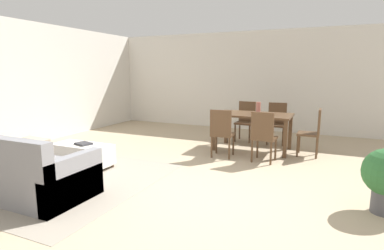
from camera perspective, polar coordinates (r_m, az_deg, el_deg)
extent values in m
plane|color=tan|center=(4.21, -0.42, -12.64)|extent=(10.80, 10.80, 0.00)
cube|color=silver|center=(8.69, 13.62, 7.85)|extent=(9.00, 0.12, 2.70)
cube|color=gray|center=(5.24, -23.91, -8.90)|extent=(3.00, 2.80, 0.01)
cube|color=gray|center=(4.81, -29.35, -8.41)|extent=(2.08, 0.92, 0.42)
cube|color=gray|center=(4.06, -21.20, -9.53)|extent=(0.14, 0.92, 0.62)
cube|color=tan|center=(4.64, -30.95, -4.17)|extent=(0.36, 0.11, 0.36)
cube|color=tan|center=(4.22, -26.55, -4.80)|extent=(0.41, 0.14, 0.41)
cube|color=silver|center=(5.59, -19.58, -5.06)|extent=(1.04, 0.47, 0.34)
cylinder|color=#513823|center=(6.09, -21.50, -5.91)|extent=(0.05, 0.05, 0.06)
cylinder|color=#513823|center=(5.47, -14.52, -7.28)|extent=(0.05, 0.05, 0.06)
cylinder|color=#513823|center=(5.85, -24.08, -6.72)|extent=(0.05, 0.05, 0.06)
cylinder|color=#513823|center=(5.20, -17.07, -8.30)|extent=(0.05, 0.05, 0.06)
cube|color=#513823|center=(6.45, 11.30, 1.89)|extent=(1.52, 0.87, 0.04)
cube|color=#513823|center=(7.05, 6.34, -0.43)|extent=(0.07, 0.07, 0.72)
cube|color=#513823|center=(6.76, 17.71, -1.29)|extent=(0.07, 0.07, 0.72)
cube|color=#513823|center=(6.36, 4.25, -1.54)|extent=(0.07, 0.07, 0.72)
cube|color=#513823|center=(6.03, 16.86, -2.56)|extent=(0.07, 0.07, 0.72)
cube|color=#513823|center=(5.91, 5.71, -1.74)|extent=(0.43, 0.43, 0.04)
cube|color=#513823|center=(5.69, 5.31, 0.43)|extent=(0.40, 0.07, 0.47)
cylinder|color=#513823|center=(6.16, 4.53, -3.39)|extent=(0.04, 0.04, 0.41)
cylinder|color=#513823|center=(6.08, 7.63, -3.62)|extent=(0.04, 0.04, 0.41)
cylinder|color=#513823|center=(5.84, 3.64, -4.11)|extent=(0.04, 0.04, 0.41)
cylinder|color=#513823|center=(5.76, 6.90, -4.37)|extent=(0.04, 0.04, 0.41)
cube|color=#513823|center=(5.70, 13.24, -2.38)|extent=(0.43, 0.43, 0.04)
cube|color=#513823|center=(5.48, 12.85, -0.13)|extent=(0.40, 0.07, 0.47)
cylinder|color=#513823|center=(5.96, 12.01, -4.04)|extent=(0.04, 0.04, 0.41)
cylinder|color=#513823|center=(5.87, 15.20, -4.36)|extent=(0.04, 0.04, 0.41)
cylinder|color=#513823|center=(5.64, 11.03, -4.78)|extent=(0.04, 0.04, 0.41)
cylinder|color=#513823|center=(5.55, 14.39, -5.14)|extent=(0.04, 0.04, 0.41)
cube|color=#513823|center=(7.28, 9.71, 0.36)|extent=(0.42, 0.42, 0.04)
cube|color=#513823|center=(7.41, 10.17, 2.51)|extent=(0.40, 0.06, 0.47)
cylinder|color=#513823|center=(7.11, 10.57, -1.73)|extent=(0.04, 0.04, 0.41)
cylinder|color=#513823|center=(7.21, 7.97, -1.50)|extent=(0.04, 0.04, 0.41)
cylinder|color=#513823|center=(7.43, 11.30, -1.26)|extent=(0.04, 0.04, 0.41)
cylinder|color=#513823|center=(7.52, 8.80, -1.04)|extent=(0.04, 0.04, 0.41)
cube|color=#513823|center=(7.13, 15.30, -0.04)|extent=(0.42, 0.42, 0.04)
cube|color=#513823|center=(7.27, 15.54, 2.16)|extent=(0.40, 0.06, 0.47)
cylinder|color=#513823|center=(6.99, 16.46, -2.17)|extent=(0.04, 0.04, 0.41)
cylinder|color=#513823|center=(7.02, 13.69, -1.99)|extent=(0.04, 0.04, 0.41)
cylinder|color=#513823|center=(7.32, 16.68, -1.65)|extent=(0.04, 0.04, 0.41)
cylinder|color=#513823|center=(7.35, 14.04, -1.48)|extent=(0.04, 0.04, 0.41)
cube|color=#513823|center=(6.34, 20.72, -1.55)|extent=(0.40, 0.40, 0.04)
cube|color=#513823|center=(6.29, 22.49, 0.62)|extent=(0.04, 0.40, 0.47)
cylinder|color=#513823|center=(6.23, 18.93, -3.75)|extent=(0.04, 0.04, 0.41)
cylinder|color=#513823|center=(6.56, 19.22, -3.10)|extent=(0.04, 0.04, 0.41)
cylinder|color=#513823|center=(6.21, 22.05, -3.98)|extent=(0.04, 0.04, 0.41)
cylinder|color=#513823|center=(6.54, 22.19, -3.32)|extent=(0.04, 0.04, 0.41)
cylinder|color=#B26659|center=(6.41, 12.18, 3.09)|extent=(0.09, 0.09, 0.24)
cube|color=#333338|center=(5.51, -19.43, -3.27)|extent=(0.30, 0.26, 0.03)
cylinder|color=#4C4C51|center=(4.27, 31.99, -12.01)|extent=(0.28, 0.28, 0.26)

